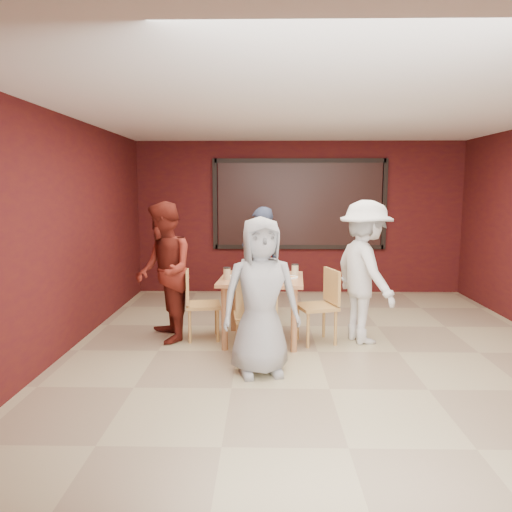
{
  "coord_description": "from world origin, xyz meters",
  "views": [
    {
      "loc": [
        -0.63,
        -5.78,
        1.95
      ],
      "look_at": [
        -0.75,
        0.44,
        1.1
      ],
      "focal_mm": 35.0,
      "sensor_mm": 36.0,
      "label": 1
    }
  ],
  "objects_px": {
    "chair_left": "(197,300)",
    "diner_front": "(261,297)",
    "dining_table": "(262,286)",
    "chair_front": "(256,313)",
    "diner_back": "(261,262)",
    "chair_right": "(322,301)",
    "chair_back": "(262,293)",
    "diner_left": "(164,272)",
    "diner_right": "(365,272)"
  },
  "relations": [
    {
      "from": "chair_front",
      "to": "diner_front",
      "type": "xyz_separation_m",
      "value": [
        0.06,
        -0.43,
        0.28
      ]
    },
    {
      "from": "chair_left",
      "to": "chair_right",
      "type": "height_order",
      "value": "chair_right"
    },
    {
      "from": "chair_back",
      "to": "chair_right",
      "type": "distance_m",
      "value": 1.06
    },
    {
      "from": "dining_table",
      "to": "chair_back",
      "type": "distance_m",
      "value": 0.73
    },
    {
      "from": "chair_back",
      "to": "diner_right",
      "type": "bearing_deg",
      "value": -28.03
    },
    {
      "from": "dining_table",
      "to": "diner_back",
      "type": "bearing_deg",
      "value": 90.7
    },
    {
      "from": "chair_left",
      "to": "diner_front",
      "type": "bearing_deg",
      "value": -55.51
    },
    {
      "from": "chair_back",
      "to": "diner_left",
      "type": "relative_size",
      "value": 0.47
    },
    {
      "from": "chair_right",
      "to": "chair_front",
      "type": "bearing_deg",
      "value": -141.04
    },
    {
      "from": "diner_back",
      "to": "dining_table",
      "type": "bearing_deg",
      "value": 69.48
    },
    {
      "from": "chair_front",
      "to": "diner_left",
      "type": "height_order",
      "value": "diner_left"
    },
    {
      "from": "chair_left",
      "to": "diner_left",
      "type": "height_order",
      "value": "diner_left"
    },
    {
      "from": "chair_right",
      "to": "diner_front",
      "type": "height_order",
      "value": "diner_front"
    },
    {
      "from": "diner_back",
      "to": "chair_right",
      "type": "bearing_deg",
      "value": 100.59
    },
    {
      "from": "chair_right",
      "to": "diner_right",
      "type": "relative_size",
      "value": 0.52
    },
    {
      "from": "dining_table",
      "to": "diner_right",
      "type": "height_order",
      "value": "diner_right"
    },
    {
      "from": "dining_table",
      "to": "diner_right",
      "type": "relative_size",
      "value": 0.62
    },
    {
      "from": "diner_back",
      "to": "diner_right",
      "type": "bearing_deg",
      "value": 115.81
    },
    {
      "from": "dining_table",
      "to": "chair_front",
      "type": "bearing_deg",
      "value": -94.95
    },
    {
      "from": "chair_front",
      "to": "chair_right",
      "type": "distance_m",
      "value": 1.07
    },
    {
      "from": "chair_back",
      "to": "diner_front",
      "type": "height_order",
      "value": "diner_front"
    },
    {
      "from": "chair_back",
      "to": "chair_front",
      "type": "bearing_deg",
      "value": -92.52
    },
    {
      "from": "diner_back",
      "to": "diner_left",
      "type": "relative_size",
      "value": 0.94
    },
    {
      "from": "chair_back",
      "to": "diner_back",
      "type": "relative_size",
      "value": 0.5
    },
    {
      "from": "chair_left",
      "to": "diner_back",
      "type": "xyz_separation_m",
      "value": [
        0.82,
        1.16,
        0.33
      ]
    },
    {
      "from": "diner_left",
      "to": "diner_right",
      "type": "height_order",
      "value": "diner_right"
    },
    {
      "from": "chair_right",
      "to": "diner_front",
      "type": "xyz_separation_m",
      "value": [
        -0.77,
        -1.1,
        0.3
      ]
    },
    {
      "from": "chair_left",
      "to": "diner_front",
      "type": "relative_size",
      "value": 0.54
    },
    {
      "from": "dining_table",
      "to": "chair_left",
      "type": "relative_size",
      "value": 1.23
    },
    {
      "from": "diner_front",
      "to": "diner_left",
      "type": "distance_m",
      "value": 1.69
    },
    {
      "from": "dining_table",
      "to": "chair_back",
      "type": "bearing_deg",
      "value": 90.06
    },
    {
      "from": "chair_front",
      "to": "diner_back",
      "type": "bearing_deg",
      "value": 88.59
    },
    {
      "from": "dining_table",
      "to": "chair_back",
      "type": "height_order",
      "value": "dining_table"
    },
    {
      "from": "diner_front",
      "to": "diner_back",
      "type": "height_order",
      "value": "diner_back"
    },
    {
      "from": "diner_front",
      "to": "diner_right",
      "type": "relative_size",
      "value": 0.92
    },
    {
      "from": "chair_back",
      "to": "diner_back",
      "type": "distance_m",
      "value": 0.65
    },
    {
      "from": "chair_front",
      "to": "chair_back",
      "type": "bearing_deg",
      "value": 87.48
    },
    {
      "from": "chair_back",
      "to": "diner_right",
      "type": "distance_m",
      "value": 1.53
    },
    {
      "from": "chair_back",
      "to": "diner_front",
      "type": "bearing_deg",
      "value": -90.02
    },
    {
      "from": "diner_right",
      "to": "diner_back",
      "type": "bearing_deg",
      "value": 27.64
    },
    {
      "from": "diner_back",
      "to": "chair_back",
      "type": "bearing_deg",
      "value": 70.3
    },
    {
      "from": "chair_back",
      "to": "chair_left",
      "type": "height_order",
      "value": "chair_left"
    },
    {
      "from": "chair_front",
      "to": "chair_right",
      "type": "height_order",
      "value": "chair_front"
    },
    {
      "from": "chair_back",
      "to": "diner_front",
      "type": "distance_m",
      "value": 1.87
    },
    {
      "from": "diner_front",
      "to": "chair_left",
      "type": "bearing_deg",
      "value": 112.12
    },
    {
      "from": "chair_left",
      "to": "diner_right",
      "type": "distance_m",
      "value": 2.17
    },
    {
      "from": "chair_left",
      "to": "diner_back",
      "type": "distance_m",
      "value": 1.46
    },
    {
      "from": "chair_back",
      "to": "chair_left",
      "type": "xyz_separation_m",
      "value": [
        -0.83,
        -0.63,
        0.04
      ]
    },
    {
      "from": "chair_left",
      "to": "diner_front",
      "type": "height_order",
      "value": "diner_front"
    },
    {
      "from": "chair_front",
      "to": "chair_left",
      "type": "xyz_separation_m",
      "value": [
        -0.77,
        0.78,
        -0.04
      ]
    }
  ]
}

